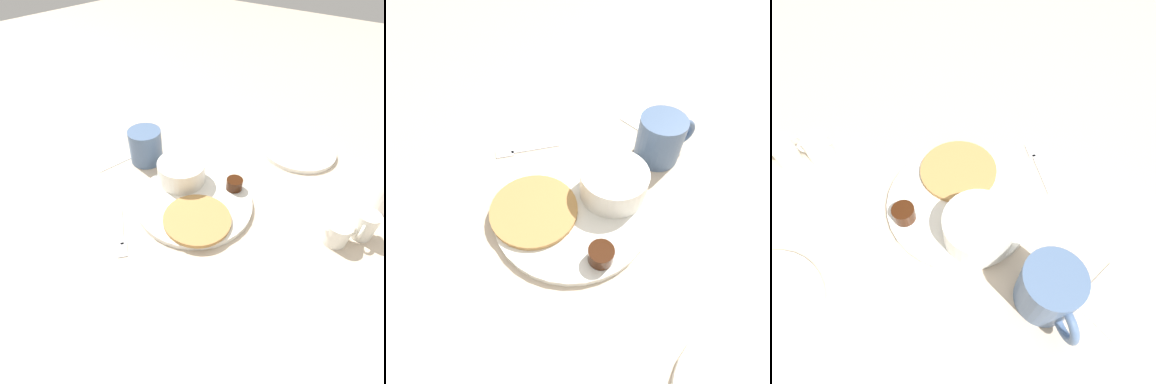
{
  "view_description": "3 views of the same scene",
  "coord_description": "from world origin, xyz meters",
  "views": [
    {
      "loc": [
        -0.4,
        -0.31,
        0.51
      ],
      "look_at": [
        -0.0,
        0.0,
        0.04
      ],
      "focal_mm": 28.0,
      "sensor_mm": 36.0,
      "label": 1
    },
    {
      "loc": [
        0.19,
        -0.24,
        0.44
      ],
      "look_at": [
        0.01,
        0.01,
        0.05
      ],
      "focal_mm": 28.0,
      "sensor_mm": 36.0,
      "label": 2
    },
    {
      "loc": [
        0.23,
        0.2,
        0.48
      ],
      "look_at": [
        0.01,
        0.01,
        0.05
      ],
      "focal_mm": 28.0,
      "sensor_mm": 36.0,
      "label": 3
    }
  ],
  "objects": [
    {
      "name": "pancake_stack",
      "position": [
        -0.05,
        -0.05,
        0.02
      ],
      "size": [
        0.15,
        0.15,
        0.01
      ],
      "color": "#B78447",
      "rests_on": "plate"
    },
    {
      "name": "butter_ramekin",
      "position": [
        0.06,
        0.08,
        0.03
      ],
      "size": [
        0.04,
        0.04,
        0.04
      ],
      "color": "white",
      "rests_on": "plate"
    },
    {
      "name": "fork",
      "position": [
        -0.18,
        0.06,
        0.0
      ],
      "size": [
        0.1,
        0.11,
        0.0
      ],
      "color": "silver",
      "rests_on": "ground_plane"
    },
    {
      "name": "coffee_mug",
      "position": [
        0.06,
        0.21,
        0.05
      ],
      "size": [
        0.09,
        0.11,
        0.09
      ],
      "color": "slate",
      "rests_on": "ground_plane"
    },
    {
      "name": "syrup_cup",
      "position": [
        0.09,
        -0.05,
        0.03
      ],
      "size": [
        0.04,
        0.04,
        0.03
      ],
      "color": "#38190A",
      "rests_on": "plate"
    },
    {
      "name": "plate",
      "position": [
        0.0,
        0.0,
        0.01
      ],
      "size": [
        0.27,
        0.27,
        0.01
      ],
      "color": "white",
      "rests_on": "ground_plane"
    },
    {
      "name": "napkin",
      "position": [
        -0.01,
        0.3,
        0.0
      ],
      "size": [
        0.11,
        0.09,
        0.0
      ],
      "color": "white",
      "rests_on": "ground_plane"
    },
    {
      "name": "bowl",
      "position": [
        0.04,
        0.07,
        0.04
      ],
      "size": [
        0.12,
        0.12,
        0.05
      ],
      "color": "white",
      "rests_on": "plate"
    },
    {
      "name": "ground_plane",
      "position": [
        0.0,
        0.0,
        0.0
      ],
      "size": [
        4.0,
        4.0,
        0.0
      ],
      "primitive_type": "plane",
      "color": "#C6B299"
    }
  ]
}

